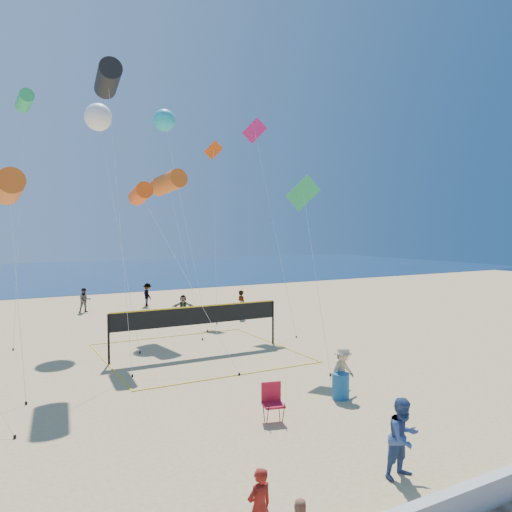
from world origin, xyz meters
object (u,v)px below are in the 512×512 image
woman (259,508)px  volleyball_net (198,321)px  trash_barrel (341,386)px  camp_chair (272,399)px

woman → volleyball_net: 14.90m
trash_barrel → volleyball_net: (-1.85, 8.43, 1.11)m
woman → camp_chair: 6.21m
woman → trash_barrel: size_ratio=1.67×
woman → volleyball_net: volleyball_net is taller
camp_chair → trash_barrel: bearing=23.7°
woman → trash_barrel: (6.52, 5.70, -0.30)m
camp_chair → volleyball_net: 9.07m
trash_barrel → camp_chair: bearing=-170.6°
woman → camp_chair: (3.42, 5.18, -0.09)m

